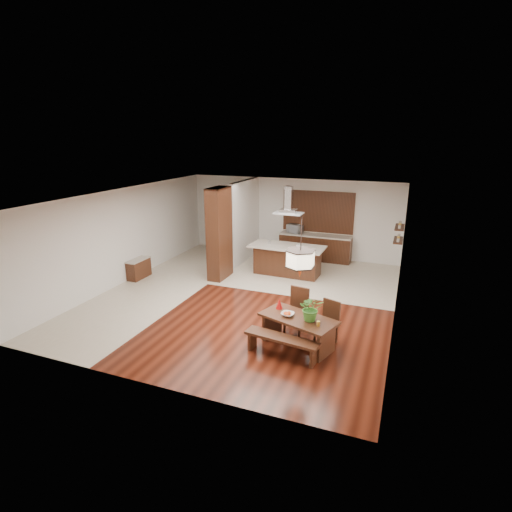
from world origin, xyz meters
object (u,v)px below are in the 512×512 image
at_px(range_hood, 289,200).
at_px(fruit_bowl, 288,314).
at_px(hallway_console, 139,269).
at_px(dining_table, 298,325).
at_px(dining_bench, 282,347).
at_px(pendant_lantern, 301,247).
at_px(dining_chair_left, 296,311).
at_px(foliage_plant, 311,308).
at_px(kitchen_island, 287,260).
at_px(dining_chair_right, 326,323).
at_px(microwave, 295,229).
at_px(island_cup, 298,246).

bearing_deg(range_hood, fruit_bowl, -73.05).
relative_size(hallway_console, fruit_bowl, 3.20).
xyz_separation_m(dining_table, dining_bench, (-0.19, -0.56, -0.27)).
relative_size(hallway_console, pendant_lantern, 0.67).
distance_m(dining_chair_left, fruit_bowl, 0.63).
relative_size(hallway_console, dining_chair_left, 0.84).
height_order(dining_chair_left, range_hood, range_hood).
xyz_separation_m(foliage_plant, kitchen_island, (-1.86, 4.42, -0.44)).
xyz_separation_m(dining_bench, dining_chair_right, (0.73, 0.89, 0.26)).
bearing_deg(foliage_plant, range_hood, 112.74).
relative_size(foliage_plant, range_hood, 0.62).
height_order(fruit_bowl, microwave, microwave).
relative_size(dining_chair_right, island_cup, 8.13).
bearing_deg(dining_chair_right, range_hood, 137.56).
bearing_deg(fruit_bowl, foliage_plant, -4.40).
height_order(hallway_console, dining_chair_right, dining_chair_right).
relative_size(dining_table, range_hood, 2.00).
relative_size(dining_chair_right, kitchen_island, 0.40).
bearing_deg(microwave, dining_bench, -54.92).
height_order(dining_bench, pendant_lantern, pendant_lantern).
bearing_deg(microwave, pendant_lantern, -52.17).
bearing_deg(kitchen_island, microwave, 101.16).
xyz_separation_m(hallway_console, island_cup, (4.72, 1.94, 0.72)).
bearing_deg(dining_table, foliage_plant, -9.28).
bearing_deg(hallway_console, dining_chair_left, -16.88).
xyz_separation_m(range_hood, island_cup, (0.39, -0.12, -1.43)).
distance_m(fruit_bowl, kitchen_island, 4.59).
distance_m(hallway_console, foliage_plant, 6.66).
height_order(dining_bench, dining_chair_right, dining_chair_right).
bearing_deg(fruit_bowl, island_cup, 102.53).
distance_m(dining_chair_left, dining_chair_right, 0.81).
relative_size(dining_chair_left, kitchen_island, 0.43).
xyz_separation_m(dining_table, dining_chair_right, (0.54, 0.34, -0.02)).
bearing_deg(foliage_plant, kitchen_island, 112.76).
xyz_separation_m(dining_bench, microwave, (-1.71, 6.89, 0.88)).
bearing_deg(dining_table, kitchen_island, 109.80).
bearing_deg(dining_chair_left, dining_table, -61.06).
relative_size(dining_chair_right, microwave, 1.76).
xyz_separation_m(pendant_lantern, foliage_plant, (0.28, -0.05, -1.29)).
height_order(kitchen_island, microwave, microwave).
relative_size(hallway_console, range_hood, 0.98).
bearing_deg(dining_chair_right, dining_chair_left, -178.96).
relative_size(dining_bench, fruit_bowl, 5.82).
bearing_deg(dining_chair_left, fruit_bowl, -82.86).
bearing_deg(microwave, hallway_console, -113.87).
xyz_separation_m(hallway_console, foliage_plant, (6.19, -2.37, 0.64)).
bearing_deg(pendant_lantern, kitchen_island, 109.80).
bearing_deg(dining_chair_right, foliage_plant, -104.73).
bearing_deg(range_hood, dining_table, -70.22).
height_order(dining_table, microwave, microwave).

